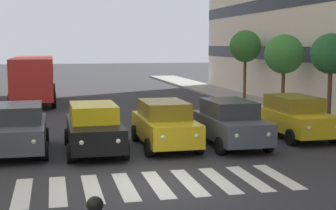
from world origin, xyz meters
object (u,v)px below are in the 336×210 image
at_px(car_1, 230,122).
at_px(street_tree_3, 245,47).
at_px(street_tree_1, 331,54).
at_px(street_tree_2, 284,54).
at_px(car_2, 165,124).
at_px(car_3, 94,128).
at_px(car_0, 295,116).
at_px(bus_behind_traffic, 34,74).
at_px(car_4, 19,128).

relative_size(car_1, street_tree_3, 0.95).
height_order(street_tree_1, street_tree_2, street_tree_2).
relative_size(car_1, car_2, 1.00).
height_order(car_3, street_tree_3, street_tree_3).
relative_size(street_tree_1, street_tree_3, 0.90).
relative_size(car_0, bus_behind_traffic, 0.42).
xyz_separation_m(car_3, bus_behind_traffic, (2.60, -16.78, 0.97)).
bearing_deg(car_2, street_tree_3, -122.08).
height_order(car_3, car_4, same).
bearing_deg(street_tree_3, car_4, 44.60).
height_order(car_1, street_tree_3, street_tree_3).
xyz_separation_m(car_3, street_tree_2, (-11.37, -8.26, 2.40)).
bearing_deg(car_3, street_tree_2, -144.00).
height_order(car_2, street_tree_1, street_tree_1).
height_order(street_tree_2, street_tree_3, street_tree_3).
xyz_separation_m(car_3, car_4, (2.60, -0.50, 0.00)).
relative_size(car_0, street_tree_3, 0.95).
bearing_deg(car_3, street_tree_1, -164.45).
xyz_separation_m(car_4, street_tree_2, (-13.97, -7.76, 2.40)).
xyz_separation_m(car_4, street_tree_3, (-14.12, -13.92, 2.82)).
bearing_deg(car_4, street_tree_2, -150.95).
xyz_separation_m(car_2, bus_behind_traffic, (5.27, -16.48, 0.97)).
relative_size(car_1, car_3, 1.00).
bearing_deg(bus_behind_traffic, car_0, 124.57).
bearing_deg(car_3, car_1, -179.79).
relative_size(car_2, street_tree_1, 1.05).
xyz_separation_m(bus_behind_traffic, street_tree_3, (-14.12, 2.36, 1.85)).
xyz_separation_m(car_0, street_tree_2, (-3.05, -7.32, 2.40)).
height_order(street_tree_1, street_tree_3, street_tree_3).
bearing_deg(car_4, car_3, 169.14).
distance_m(street_tree_2, street_tree_3, 6.18).
distance_m(car_2, car_4, 5.27).
bearing_deg(car_0, street_tree_2, -112.64).
distance_m(bus_behind_traffic, street_tree_3, 14.43).
distance_m(car_1, car_2, 2.50).
xyz_separation_m(car_2, street_tree_3, (-8.85, -14.12, 2.82)).
relative_size(bus_behind_traffic, street_tree_3, 2.25).
xyz_separation_m(street_tree_1, street_tree_3, (-0.32, -11.31, 0.32)).
relative_size(car_2, street_tree_2, 1.04).
bearing_deg(car_3, car_0, -173.56).
xyz_separation_m(car_0, car_1, (3.17, 0.92, 0.00)).
distance_m(car_1, car_3, 5.14).
distance_m(car_1, street_tree_3, 16.00).
bearing_deg(car_4, bus_behind_traffic, -90.00).
bearing_deg(bus_behind_traffic, street_tree_2, 148.62).
height_order(bus_behind_traffic, street_tree_1, street_tree_1).
distance_m(car_3, street_tree_2, 14.26).
height_order(car_0, street_tree_3, street_tree_3).
xyz_separation_m(car_1, bus_behind_traffic, (7.75, -16.76, 0.97)).
bearing_deg(street_tree_3, bus_behind_traffic, -9.48).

